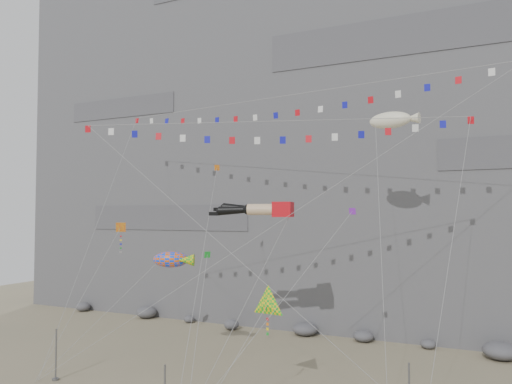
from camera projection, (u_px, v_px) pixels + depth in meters
cliff at (342, 119)px, 65.69m from camera, size 80.00×28.00×50.00m
talus_boulders at (305, 329)px, 51.03m from camera, size 60.00×3.00×1.20m
anchor_pole_left at (56, 354)px, 37.29m from camera, size 0.12×0.12×3.80m
legs_kite at (260, 210)px, 40.70m from camera, size 7.03×14.30×18.26m
flag_banner_upper at (286, 96)px, 44.63m from camera, size 37.69×16.88×30.50m
flag_banner_lower at (270, 122)px, 38.13m from camera, size 28.04×9.05×22.87m
harlequin_kite at (121, 228)px, 43.67m from camera, size 2.17×8.82×13.72m
fish_windsock at (171, 260)px, 41.17m from camera, size 9.83×7.22×12.91m
delta_kite at (267, 305)px, 33.14m from camera, size 3.16×7.17×9.39m
blimp_windsock at (390, 121)px, 40.56m from camera, size 4.44×11.82×22.77m
small_kite_a at (216, 171)px, 44.91m from camera, size 5.35×13.95×21.77m
small_kite_b at (349, 215)px, 36.00m from camera, size 8.10×10.87×17.85m
small_kite_c at (207, 257)px, 38.54m from camera, size 3.68×8.18×12.29m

